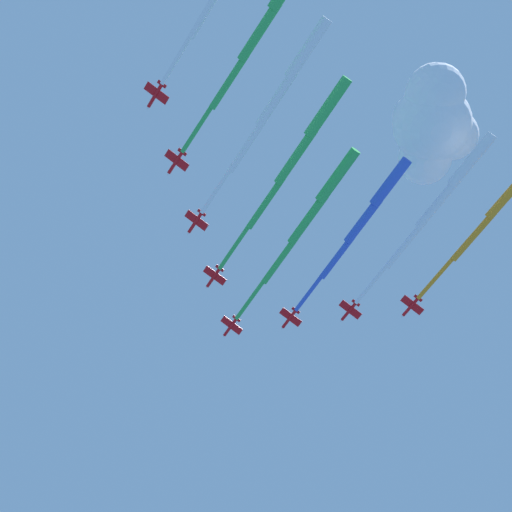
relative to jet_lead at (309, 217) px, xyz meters
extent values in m
cylinder|color=red|center=(46.51, 17.69, -0.08)|extent=(8.90, 4.54, 1.39)
cone|color=white|center=(51.22, 19.50, -0.08)|extent=(1.69, 1.70, 1.32)
cylinder|color=black|center=(42.08, 15.98, -0.08)|extent=(0.94, 1.19, 1.05)
ellipsoid|color=black|center=(48.41, 18.26, 0.37)|extent=(2.11, 1.56, 0.89)
cube|color=red|center=(46.00, 17.51, -0.12)|extent=(5.40, 8.44, 2.83)
cube|color=white|center=(44.70, 20.89, 1.18)|extent=(2.40, 1.48, 0.32)
cube|color=white|center=(47.32, 14.08, -1.29)|extent=(2.40, 1.48, 0.32)
cube|color=red|center=(42.99, 16.33, -0.08)|extent=(2.13, 3.25, 1.12)
cube|color=white|center=(43.09, 16.04, 0.82)|extent=(1.57, 1.18, 1.84)
cylinder|color=green|center=(33.63, 12.72, -0.08)|extent=(19.43, 8.90, 1.78)
cylinder|color=green|center=(17.39, 6.16, -0.17)|extent=(19.75, 9.73, 2.66)
cylinder|color=green|center=(0.90, 0.23, -0.04)|extent=(20.07, 10.56, 3.55)
cylinder|color=green|center=(-15.59, -5.68, 0.10)|extent=(20.39, 11.38, 4.44)
cylinder|color=red|center=(27.45, 27.12, -1.54)|extent=(8.89, 4.50, 1.36)
cone|color=white|center=(32.17, 28.94, -1.54)|extent=(1.68, 1.67, 1.29)
cylinder|color=black|center=(23.02, 25.42, -1.54)|extent=(0.93, 1.17, 1.02)
ellipsoid|color=black|center=(29.35, 27.71, -1.09)|extent=(2.10, 1.54, 0.86)
cube|color=red|center=(26.95, 26.94, -1.59)|extent=(5.44, 8.55, 2.42)
cube|color=white|center=(25.62, 30.38, -0.47)|extent=(2.40, 1.48, 0.29)
cube|color=white|center=(28.28, 23.47, -2.57)|extent=(2.40, 1.48, 0.29)
cube|color=red|center=(23.93, 25.77, -1.54)|extent=(2.14, 3.29, 0.97)
cube|color=white|center=(24.02, 25.52, -0.62)|extent=(1.53, 1.09, 1.86)
cylinder|color=green|center=(14.29, 22.06, -1.54)|extent=(20.07, 9.09, 1.73)
cylinder|color=green|center=(-2.52, 15.29, -1.62)|extent=(20.38, 9.90, 2.59)
cylinder|color=green|center=(-19.57, 9.15, -1.51)|extent=(20.69, 10.71, 3.46)
cylinder|color=green|center=(-36.63, 3.05, -1.39)|extent=(21.00, 11.51, 4.32)
cylinder|color=red|center=(39.13, -2.26, 0.08)|extent=(8.90, 4.51, 1.39)
cone|color=white|center=(43.84, -0.46, 0.08)|extent=(1.68, 1.69, 1.32)
cylinder|color=black|center=(34.69, -3.96, 0.08)|extent=(0.93, 1.18, 1.04)
ellipsoid|color=black|center=(41.03, -1.69, 0.52)|extent=(2.11, 1.55, 0.88)
cube|color=red|center=(38.62, -2.44, 0.03)|extent=(5.39, 8.47, 2.72)
cube|color=white|center=(37.32, 0.96, 1.28)|extent=(2.40, 1.47, 0.31)
cube|color=white|center=(39.93, -5.88, -1.09)|extent=(2.40, 1.47, 0.31)
cube|color=red|center=(35.60, -3.61, 0.08)|extent=(2.13, 3.27, 1.08)
cube|color=white|center=(35.70, -3.88, 0.98)|extent=(1.56, 1.15, 1.84)
cylinder|color=blue|center=(27.12, -6.85, 0.08)|extent=(17.41, 8.06, 1.76)
cylinder|color=blue|center=(12.62, -12.70, -0.01)|extent=(17.73, 8.89, 2.64)
cylinder|color=blue|center=(-2.11, -17.91, 0.11)|extent=(18.04, 9.71, 3.53)
cylinder|color=blue|center=(-16.85, -23.10, 0.25)|extent=(18.36, 10.53, 4.41)
cylinder|color=red|center=(8.40, 36.56, -2.19)|extent=(8.88, 4.59, 1.38)
cone|color=white|center=(13.09, 38.41, -2.19)|extent=(1.69, 1.70, 1.31)
cylinder|color=black|center=(3.98, 34.82, -2.19)|extent=(0.94, 1.18, 1.04)
ellipsoid|color=black|center=(10.29, 37.15, -1.75)|extent=(2.11, 1.56, 0.88)
cube|color=red|center=(7.89, 36.38, -2.24)|extent=(5.47, 8.48, 2.67)
cube|color=white|center=(6.55, 39.77, -1.01)|extent=(2.40, 1.49, 0.31)
cube|color=white|center=(9.24, 32.94, -3.34)|extent=(2.40, 1.49, 0.31)
cube|color=red|center=(4.88, 35.17, -2.19)|extent=(2.15, 3.27, 1.06)
cube|color=white|center=(4.98, 34.90, -1.29)|extent=(1.56, 1.15, 1.85)
cylinder|color=white|center=(-4.30, 31.55, -2.19)|extent=(19.03, 8.89, 1.76)
cylinder|color=white|center=(-20.18, 24.98, -2.28)|extent=(19.36, 9.71, 2.64)
cylinder|color=white|center=(-36.31, 19.03, -2.16)|extent=(19.68, 10.53, 3.52)
cylinder|color=white|center=(-52.46, 13.11, -2.02)|extent=(20.00, 11.34, 4.39)
cylinder|color=red|center=(31.74, -22.20, -0.23)|extent=(8.86, 4.65, 1.38)
cone|color=white|center=(36.43, -20.31, -0.23)|extent=(1.69, 1.70, 1.31)
cylinder|color=black|center=(27.34, -23.98, -0.23)|extent=(0.94, 1.18, 1.03)
ellipsoid|color=black|center=(33.63, -21.59, 0.22)|extent=(2.11, 1.57, 0.87)
cube|color=red|center=(31.24, -22.39, -0.28)|extent=(5.53, 8.49, 2.61)
cube|color=white|center=(29.87, -19.00, 0.92)|extent=(2.39, 1.51, 0.30)
cube|color=white|center=(32.62, -25.82, -1.34)|extent=(2.39, 1.51, 0.30)
cube|color=red|center=(28.24, -23.62, -0.23)|extent=(2.18, 3.27, 1.04)
cube|color=white|center=(28.34, -23.88, 0.68)|extent=(1.55, 1.15, 1.85)
cylinder|color=white|center=(19.04, -27.34, -0.23)|extent=(19.11, 9.08, 1.75)
cylinder|color=white|center=(3.10, -34.09, -0.32)|extent=(19.44, 9.89, 2.63)
cylinder|color=white|center=(-13.10, -40.21, -0.20)|extent=(19.77, 10.71, 3.50)
cylinder|color=white|center=(-29.31, -46.31, -0.07)|extent=(20.10, 11.52, 4.38)
cylinder|color=red|center=(-10.66, 46.00, -2.69)|extent=(8.85, 4.72, 1.39)
cone|color=white|center=(-6.00, 47.93, -2.69)|extent=(1.70, 1.71, 1.32)
cylinder|color=black|center=(-15.05, 44.18, -2.69)|extent=(0.95, 1.19, 1.04)
ellipsoid|color=black|center=(-8.78, 46.62, -2.24)|extent=(2.11, 1.59, 0.88)
cube|color=red|center=(-11.17, 45.80, -2.74)|extent=(5.56, 8.45, 2.73)
cube|color=white|center=(-12.56, 49.17, -1.48)|extent=(2.39, 1.52, 0.31)
cube|color=white|center=(-9.76, 42.40, -3.86)|extent=(2.39, 1.52, 0.31)
cube|color=red|center=(-14.16, 44.55, -2.69)|extent=(2.19, 3.26, 1.08)
cube|color=white|center=(-14.04, 44.28, -1.79)|extent=(1.56, 1.18, 1.84)
cylinder|color=green|center=(-23.11, 40.85, -2.69)|extent=(18.57, 9.03, 1.76)
cylinder|color=green|center=(-38.56, 34.16, -2.78)|extent=(18.90, 9.84, 2.65)
cylinder|color=green|center=(-54.27, 28.09, -2.65)|extent=(19.24, 10.66, 3.53)
cylinder|color=red|center=(24.36, -42.15, -2.73)|extent=(8.86, 4.69, 1.39)
cone|color=white|center=(29.03, -40.24, -2.73)|extent=(1.70, 1.72, 1.32)
cylinder|color=black|center=(19.96, -43.94, -2.73)|extent=(0.95, 1.20, 1.05)
ellipsoid|color=black|center=(26.25, -41.54, -2.29)|extent=(2.11, 1.59, 0.89)
cube|color=red|center=(23.85, -42.34, -2.78)|extent=(5.52, 8.43, 2.83)
cube|color=white|center=(22.48, -38.98, -1.48)|extent=(2.39, 1.51, 0.32)
cube|color=white|center=(25.24, -45.73, -3.95)|extent=(2.39, 1.51, 0.32)
cube|color=red|center=(20.86, -43.57, -2.73)|extent=(2.18, 3.25, 1.12)
cube|color=white|center=(20.97, -43.86, -1.83)|extent=(1.57, 1.20, 1.84)
cylinder|color=orange|center=(11.32, -47.47, -2.73)|extent=(19.90, 9.49, 1.77)
cylinder|color=orange|center=(-5.29, -54.55, -2.83)|extent=(20.24, 10.31, 2.66)
cylinder|color=orange|center=(-22.16, -61.01, -2.70)|extent=(20.57, 11.13, 3.55)
cylinder|color=red|center=(-29.72, 55.43, -0.50)|extent=(8.87, 4.66, 1.39)
cone|color=white|center=(-25.04, 57.33, -0.50)|extent=(1.70, 1.71, 1.32)
cylinder|color=black|center=(-34.13, 53.66, -0.50)|extent=(0.95, 1.19, 1.04)
ellipsoid|color=black|center=(-27.83, 56.04, -0.06)|extent=(2.11, 1.58, 0.88)
cube|color=red|center=(-30.23, 55.25, -0.55)|extent=(5.51, 8.45, 2.76)
cube|color=white|center=(-31.59, 58.62, 0.72)|extent=(2.39, 1.51, 0.31)
cube|color=white|center=(-28.85, 51.84, -1.69)|extent=(2.39, 1.51, 0.31)
cube|color=red|center=(-33.23, 54.02, -0.50)|extent=(2.17, 3.26, 1.10)
cube|color=white|center=(-33.12, 53.74, 0.40)|extent=(1.56, 1.18, 1.84)
cylinder|color=white|center=(-41.98, 50.48, -0.50)|extent=(18.08, 8.67, 1.77)
cylinder|color=white|center=(-57.02, 44.10, -0.59)|extent=(18.42, 9.49, 2.65)
sphere|color=white|center=(-33.99, -37.14, 22.51)|extent=(27.20, 27.20, 27.20)
sphere|color=white|center=(-44.28, -34.81, 21.56)|extent=(20.40, 20.40, 20.40)
sphere|color=white|center=(-21.31, -38.82, 23.66)|extent=(19.04, 19.04, 19.04)
sphere|color=white|center=(-31.19, -46.32, 24.45)|extent=(17.68, 17.68, 17.68)
sphere|color=white|center=(-33.69, -32.42, 30.82)|extent=(14.96, 14.96, 14.96)
camera|label=1|loc=(-75.23, 33.42, -206.17)|focal=46.81mm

